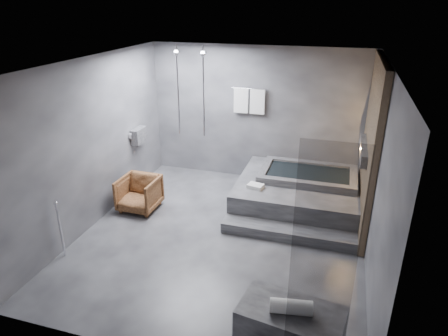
% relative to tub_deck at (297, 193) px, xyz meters
% --- Properties ---
extents(room, '(5.00, 5.04, 2.82)m').
position_rel_tub_deck_xyz_m(room, '(-0.65, -1.21, 1.48)').
color(room, '#2D2D30').
rests_on(room, ground).
extents(tub_deck, '(2.20, 2.00, 0.50)m').
position_rel_tub_deck_xyz_m(tub_deck, '(0.00, 0.00, 0.00)').
color(tub_deck, '#323235').
rests_on(tub_deck, ground).
extents(tub_step, '(2.20, 0.36, 0.18)m').
position_rel_tub_deck_xyz_m(tub_step, '(0.00, -1.18, -0.16)').
color(tub_step, '#323235').
rests_on(tub_step, ground).
extents(concrete_bench, '(1.22, 0.79, 0.51)m').
position_rel_tub_deck_xyz_m(concrete_bench, '(0.33, -3.38, 0.00)').
color(concrete_bench, '#2E2E30').
rests_on(concrete_bench, ground).
extents(driftwood_chair, '(0.69, 0.71, 0.63)m').
position_rel_tub_deck_xyz_m(driftwood_chair, '(-2.78, -0.99, 0.07)').
color(driftwood_chair, '#3F210F').
rests_on(driftwood_chair, ground).
extents(rolled_towel, '(0.47, 0.23, 0.16)m').
position_rel_tub_deck_xyz_m(rolled_towel, '(0.33, -3.43, 0.34)').
color(rolled_towel, white).
rests_on(rolled_towel, concrete_bench).
extents(deck_towel, '(0.30, 0.25, 0.07)m').
position_rel_tub_deck_xyz_m(deck_towel, '(-0.70, -0.52, 0.29)').
color(deck_towel, silver).
rests_on(deck_towel, tub_deck).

